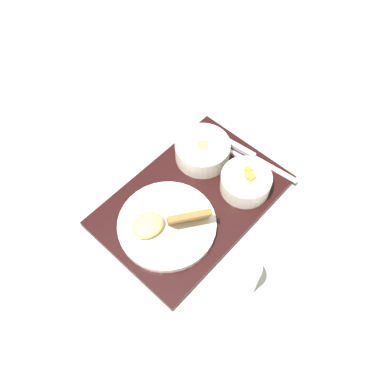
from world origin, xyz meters
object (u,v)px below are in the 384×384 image
object	(u,v)px
bowl_salad	(246,181)
bowl_soup	(203,150)
glass_water	(244,276)
knife	(250,154)
spoon	(246,160)
plate_main	(167,224)

from	to	relation	value
bowl_salad	bowl_soup	size ratio (longest dim) A/B	0.89
bowl_soup	glass_water	distance (m)	0.33
knife	spoon	world-z (taller)	knife
bowl_soup	plate_main	xyz separation A→B (m)	(0.19, 0.09, -0.02)
bowl_salad	knife	bearing A→B (deg)	-142.28
plate_main	spoon	size ratio (longest dim) A/B	1.50
bowl_salad	spoon	bearing A→B (deg)	-137.75
plate_main	spoon	world-z (taller)	plate_main
spoon	glass_water	bearing A→B (deg)	-59.66
plate_main	glass_water	bearing A→B (deg)	101.16
plate_main	knife	bearing A→B (deg)	-176.23
plate_main	knife	size ratio (longest dim) A/B	1.12
bowl_salad	spoon	xyz separation A→B (m)	(-0.06, -0.05, -0.02)
bowl_salad	glass_water	xyz separation A→B (m)	(0.16, 0.16, -0.00)
bowl_salad	spoon	distance (m)	0.08
plate_main	spoon	bearing A→B (deg)	-177.63
bowl_soup	plate_main	bearing A→B (deg)	26.21
spoon	glass_water	distance (m)	0.30
bowl_salad	spoon	size ratio (longest dim) A/B	0.81
bowl_salad	plate_main	bearing A→B (deg)	-11.27
bowl_salad	plate_main	world-z (taller)	plate_main
bowl_soup	spoon	size ratio (longest dim) A/B	0.91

